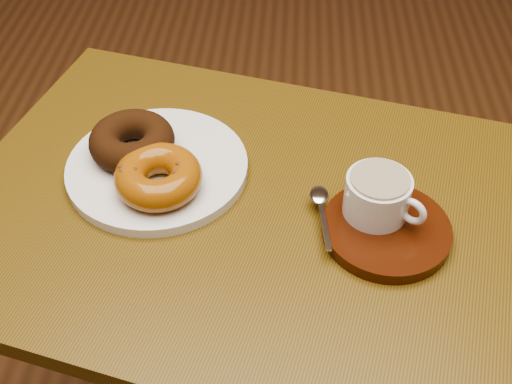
# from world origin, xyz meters

# --- Properties ---
(cafe_table) EXTENTS (0.84, 0.71, 0.69)m
(cafe_table) POSITION_xyz_m (0.03, 0.21, 0.58)
(cafe_table) COLOR brown
(cafe_table) RESTS_ON ground
(donut_plate) EXTENTS (0.26, 0.26, 0.01)m
(donut_plate) POSITION_xyz_m (-0.08, 0.26, 0.69)
(donut_plate) COLOR white
(donut_plate) RESTS_ON cafe_table
(donut_cinnamon) EXTENTS (0.13, 0.13, 0.04)m
(donut_cinnamon) POSITION_xyz_m (-0.12, 0.28, 0.72)
(donut_cinnamon) COLOR #311909
(donut_cinnamon) RESTS_ON donut_plate
(donut_caramel) EXTENTS (0.12, 0.12, 0.04)m
(donut_caramel) POSITION_xyz_m (-0.07, 0.22, 0.72)
(donut_caramel) COLOR #9B5510
(donut_caramel) RESTS_ON donut_plate
(saucer) EXTENTS (0.21, 0.21, 0.02)m
(saucer) POSITION_xyz_m (0.21, 0.17, 0.69)
(saucer) COLOR #381407
(saucer) RESTS_ON cafe_table
(coffee_cup) EXTENTS (0.10, 0.08, 0.06)m
(coffee_cup) POSITION_xyz_m (0.20, 0.19, 0.73)
(coffee_cup) COLOR white
(coffee_cup) RESTS_ON saucer
(teaspoon) EXTENTS (0.03, 0.11, 0.01)m
(teaspoon) POSITION_xyz_m (0.13, 0.20, 0.71)
(teaspoon) COLOR silver
(teaspoon) RESTS_ON saucer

